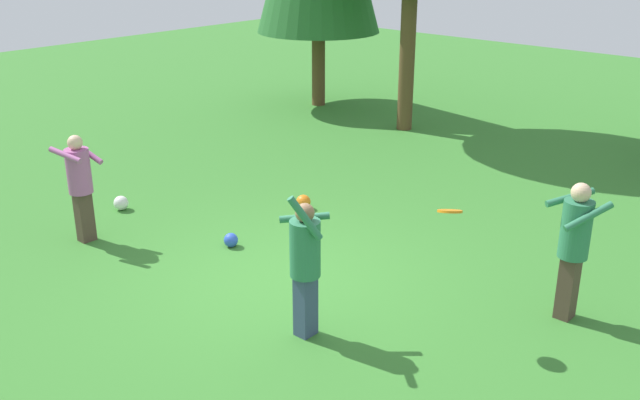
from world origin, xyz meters
TOP-DOWN VIEW (x-y plane):
  - ground_plane at (0.00, 0.00)m, footprint 40.00×40.00m
  - person_thrower at (1.14, -0.78)m, footprint 0.67×0.67m
  - person_catcher at (3.16, 1.54)m, footprint 0.73×0.75m
  - person_bystander at (-3.01, -1.04)m, footprint 0.65×0.60m
  - frisbee at (2.25, 0.30)m, footprint 0.38×0.38m
  - ball_blue at (-1.27, 0.22)m, footprint 0.21×0.21m
  - ball_orange at (-1.49, 1.99)m, footprint 0.24×0.24m
  - ball_white at (-3.66, -0.02)m, footprint 0.24×0.24m

SIDE VIEW (x-z plane):
  - ground_plane at x=0.00m, z-range 0.00..0.00m
  - ball_blue at x=-1.27m, z-range 0.00..0.21m
  - ball_white at x=-3.66m, z-range 0.00..0.24m
  - ball_orange at x=-1.49m, z-range 0.00..0.24m
  - person_bystander at x=-3.01m, z-range 0.15..1.74m
  - person_thrower at x=1.14m, z-range 0.07..1.82m
  - person_catcher at x=3.16m, z-range 0.16..1.84m
  - frisbee at x=2.25m, z-range 1.43..1.53m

